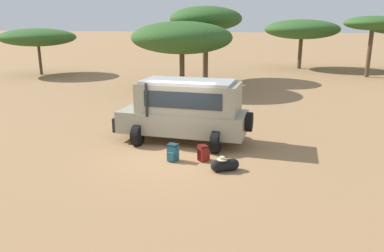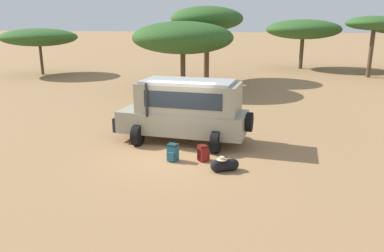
{
  "view_description": "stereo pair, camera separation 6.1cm",
  "coord_description": "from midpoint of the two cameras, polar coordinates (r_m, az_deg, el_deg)",
  "views": [
    {
      "loc": [
        3.73,
        -12.05,
        4.58
      ],
      "look_at": [
        0.59,
        0.34,
        1.0
      ],
      "focal_mm": 35.0,
      "sensor_mm": 36.0,
      "label": 1
    },
    {
      "loc": [
        3.79,
        -12.04,
        4.58
      ],
      "look_at": [
        0.59,
        0.34,
        1.0
      ],
      "focal_mm": 35.0,
      "sensor_mm": 36.0,
      "label": 2
    }
  ],
  "objects": [
    {
      "name": "acacia_tree_left_mid",
      "position": [
        25.74,
        -1.63,
        13.3
      ],
      "size": [
        6.81,
        6.56,
        4.62
      ],
      "color": "brown",
      "rests_on": "ground_plane"
    },
    {
      "name": "acacia_tree_far_right",
      "position": [
        35.26,
        25.81,
        13.87
      ],
      "size": [
        4.6,
        4.97,
        5.04
      ],
      "color": "brown",
      "rests_on": "ground_plane"
    },
    {
      "name": "acacia_tree_centre_back",
      "position": [
        30.77,
        2.06,
        15.97
      ],
      "size": [
        5.73,
        5.64,
        5.77
      ],
      "color": "brown",
      "rests_on": "ground_plane"
    },
    {
      "name": "backpack_beside_front_wheel",
      "position": [
        12.72,
        -3.09,
        -4.09
      ],
      "size": [
        0.38,
        0.42,
        0.6
      ],
      "color": "#235B6B",
      "rests_on": "ground_plane"
    },
    {
      "name": "duffel_bag_low_black_case",
      "position": [
        11.96,
        4.88,
        -5.93
      ],
      "size": [
        0.87,
        0.64,
        0.48
      ],
      "color": "black",
      "rests_on": "ground_plane"
    },
    {
      "name": "acacia_tree_far_left",
      "position": [
        36.19,
        -22.51,
        12.37
      ],
      "size": [
        6.6,
        6.38,
        4.02
      ],
      "color": "brown",
      "rests_on": "ground_plane"
    },
    {
      "name": "safari_vehicle",
      "position": [
        14.49,
        -1.12,
        2.53
      ],
      "size": [
        5.37,
        2.81,
        2.44
      ],
      "color": "gray",
      "rests_on": "ground_plane"
    },
    {
      "name": "ground_plane",
      "position": [
        13.42,
        -2.94,
        -4.33
      ],
      "size": [
        320.0,
        320.0,
        0.0
      ],
      "primitive_type": "plane",
      "color": "#9E754C"
    },
    {
      "name": "backpack_cluster_center",
      "position": [
        12.72,
        1.56,
        -4.18
      ],
      "size": [
        0.44,
        0.44,
        0.55
      ],
      "color": "maroon",
      "rests_on": "ground_plane"
    },
    {
      "name": "acacia_tree_right_mid",
      "position": [
        39.46,
        16.34,
        13.94
      ],
      "size": [
        7.26,
        6.62,
        4.79
      ],
      "color": "brown",
      "rests_on": "ground_plane"
    }
  ]
}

